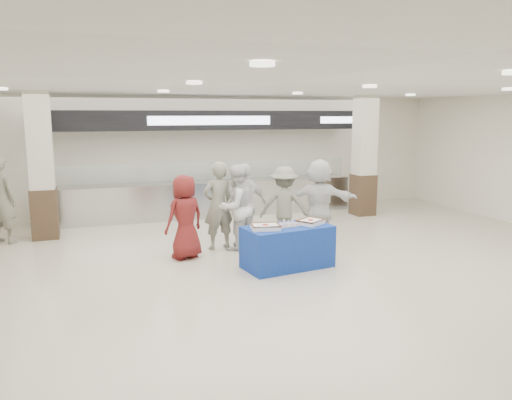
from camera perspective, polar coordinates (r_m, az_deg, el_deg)
name	(u,v)px	position (r m, az deg, el deg)	size (l,w,h in m)	color
ground	(285,276)	(8.56, 3.37, -8.70)	(14.00, 14.00, 0.00)	beige
serving_line	(209,173)	(13.35, -5.43, 3.07)	(8.70, 0.85, 2.80)	#B7B9BE
column_left	(42,169)	(11.79, -23.31, 3.24)	(0.55, 0.55, 3.20)	#362618
column_right	(364,159)	(13.74, 12.25, 4.64)	(0.55, 0.55, 3.20)	#362618
display_table	(287,247)	(8.95, 3.62, -5.36)	(1.55, 0.78, 0.75)	navy
sheet_cake_left	(265,226)	(8.62, 1.08, -3.03)	(0.53, 0.44, 0.10)	white
sheet_cake_right	(311,221)	(9.07, 6.26, -2.44)	(0.57, 0.54, 0.10)	white
cupcake_tray	(287,225)	(8.85, 3.55, -2.81)	(0.42, 0.34, 0.06)	#A5A5A9
civilian_maroon	(185,217)	(9.48, -8.12, -1.93)	(0.78, 0.51, 1.60)	maroon
soldier_a	(218,206)	(10.07, -4.35, -0.65)	(0.65, 0.43, 1.78)	slate
chef_tall	(236,207)	(10.04, -2.28, -0.84)	(0.84, 0.65, 1.72)	white
chef_short	(246,206)	(10.18, -1.18, -0.65)	(1.01, 0.42, 1.73)	white
soldier_b	(284,205)	(10.59, 3.25, -0.55)	(1.05, 0.60, 1.62)	slate
civilian_white	(319,201)	(10.61, 7.20, -0.13)	(1.66, 0.53, 1.79)	white
soldier_bg	(2,200)	(11.77, -27.07, 0.04)	(0.68, 0.45, 1.87)	slate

